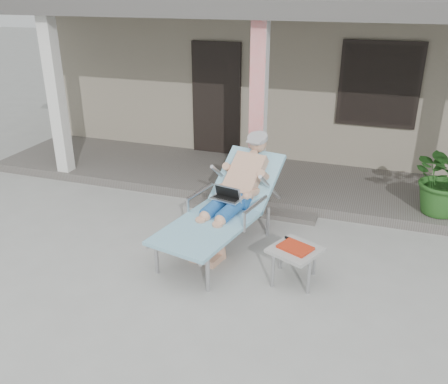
% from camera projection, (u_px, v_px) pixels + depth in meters
% --- Properties ---
extents(ground, '(60.00, 60.00, 0.00)m').
position_uv_depth(ground, '(208.00, 277.00, 5.61)').
color(ground, '#9E9E99').
rests_on(ground, ground).
extents(house, '(10.40, 5.40, 3.30)m').
position_uv_depth(house, '(309.00, 59.00, 10.59)').
color(house, gray).
rests_on(house, ground).
extents(porch_deck, '(10.00, 2.00, 0.15)m').
position_uv_depth(porch_deck, '(269.00, 181.00, 8.19)').
color(porch_deck, '#605B56').
rests_on(porch_deck, ground).
extents(porch_overhang, '(10.00, 2.30, 2.85)m').
position_uv_depth(porch_overhang, '(275.00, 14.00, 7.06)').
color(porch_overhang, silver).
rests_on(porch_overhang, porch_deck).
extents(porch_step, '(2.00, 0.30, 0.07)m').
position_uv_depth(porch_step, '(250.00, 210.00, 7.21)').
color(porch_step, '#605B56').
rests_on(porch_step, ground).
extents(lounger, '(1.24, 2.27, 1.43)m').
position_uv_depth(lounger, '(229.00, 181.00, 6.04)').
color(lounger, '#B7B7BC').
rests_on(lounger, ground).
extents(side_table, '(0.67, 0.67, 0.46)m').
position_uv_depth(side_table, '(295.00, 252.00, 5.40)').
color(side_table, '#A0A09C').
rests_on(side_table, ground).
extents(potted_palm, '(1.23, 1.16, 1.09)m').
position_uv_depth(potted_palm, '(446.00, 177.00, 6.66)').
color(potted_palm, '#26591E').
rests_on(potted_palm, porch_deck).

